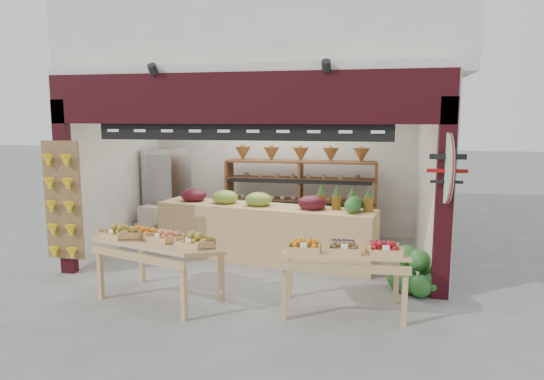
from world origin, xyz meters
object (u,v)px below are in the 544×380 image
(cardboard_stack, at_px, (161,230))
(back_shelving, at_px, (300,182))
(refrigerator, at_px, (167,192))
(mid_counter, at_px, (263,230))
(display_table_left, at_px, (157,242))
(display_table_right, at_px, (344,251))
(watermelon_pile, at_px, (415,275))

(cardboard_stack, bearing_deg, back_shelving, 18.72)
(refrigerator, distance_m, mid_counter, 2.62)
(back_shelving, xyz_separation_m, display_table_left, (-1.43, -3.48, -0.38))
(back_shelving, xyz_separation_m, display_table_right, (1.03, -3.47, -0.37))
(mid_counter, bearing_deg, display_table_left, -117.71)
(cardboard_stack, distance_m, mid_counter, 2.26)
(cardboard_stack, height_order, display_table_right, display_table_right)
(mid_counter, height_order, watermelon_pile, mid_counter)
(back_shelving, xyz_separation_m, cardboard_stack, (-2.55, -0.87, -0.87))
(refrigerator, bearing_deg, display_table_right, -24.86)
(cardboard_stack, bearing_deg, display_table_right, -35.98)
(back_shelving, height_order, cardboard_stack, back_shelving)
(mid_counter, xyz_separation_m, display_table_left, (-1.02, -1.95, 0.24))
(cardboard_stack, distance_m, display_table_right, 4.45)
(back_shelving, distance_m, display_table_right, 3.63)
(display_table_right, distance_m, watermelon_pile, 1.42)
(back_shelving, xyz_separation_m, watermelon_pile, (1.97, -2.55, -0.91))
(display_table_right, bearing_deg, cardboard_stack, 144.02)
(display_table_left, relative_size, display_table_right, 1.11)
(cardboard_stack, bearing_deg, refrigerator, 100.89)
(refrigerator, xyz_separation_m, display_table_left, (1.24, -3.21, -0.14))
(refrigerator, bearing_deg, cardboard_stack, -63.12)
(display_table_left, relative_size, watermelon_pile, 2.26)
(display_table_left, xyz_separation_m, watermelon_pile, (3.40, 0.93, -0.53))
(mid_counter, distance_m, display_table_left, 2.21)
(back_shelving, relative_size, display_table_right, 1.87)
(back_shelving, xyz_separation_m, refrigerator, (-2.67, -0.27, -0.24))
(back_shelving, bearing_deg, watermelon_pile, -52.29)
(refrigerator, relative_size, display_table_left, 1.03)
(back_shelving, bearing_deg, mid_counter, -104.78)
(back_shelving, distance_m, cardboard_stack, 2.83)
(display_table_left, bearing_deg, cardboard_stack, 113.28)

